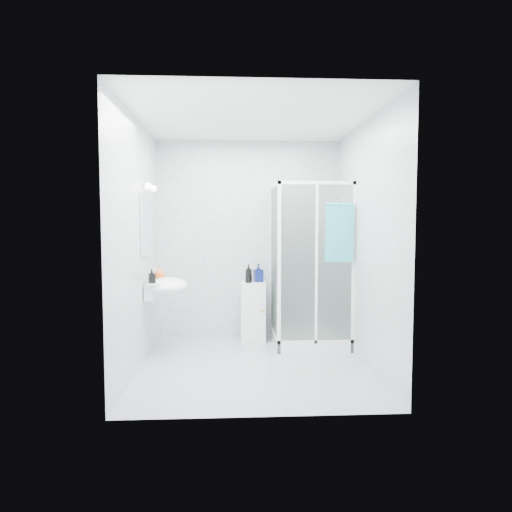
{
  "coord_description": "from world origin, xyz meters",
  "views": [
    {
      "loc": [
        -0.23,
        -4.77,
        1.51
      ],
      "look_at": [
        0.05,
        0.35,
        1.15
      ],
      "focal_mm": 32.0,
      "sensor_mm": 36.0,
      "label": 1
    }
  ],
  "objects": [
    {
      "name": "shampoo_bottle_b",
      "position": [
        0.12,
        1.08,
        0.88
      ],
      "size": [
        0.13,
        0.13,
        0.24
      ],
      "primitive_type": "imported",
      "rotation": [
        0.0,
        0.0,
        0.27
      ],
      "color": "navy",
      "rests_on": "storage_cabinet"
    },
    {
      "name": "soap_dispenser_black",
      "position": [
        -1.1,
        0.26,
        0.94
      ],
      "size": [
        0.09,
        0.09,
        0.15
      ],
      "primitive_type": "imported",
      "rotation": [
        0.0,
        0.0,
        0.33
      ],
      "color": "black",
      "rests_on": "wall_basin"
    },
    {
      "name": "wall_basin",
      "position": [
        -0.99,
        0.45,
        0.8
      ],
      "size": [
        0.46,
        0.56,
        0.35
      ],
      "color": "white",
      "rests_on": "ground"
    },
    {
      "name": "soap_dispenser_orange",
      "position": [
        -1.07,
        0.59,
        0.94
      ],
      "size": [
        0.14,
        0.14,
        0.15
      ],
      "primitive_type": "imported",
      "rotation": [
        0.0,
        0.0,
        -0.15
      ],
      "color": "#DA5419",
      "rests_on": "wall_basin"
    },
    {
      "name": "mirror",
      "position": [
        -1.19,
        0.45,
        1.5
      ],
      "size": [
        0.02,
        0.6,
        0.7
      ],
      "primitive_type": "cube",
      "color": "white",
      "rests_on": "room"
    },
    {
      "name": "wall_hooks",
      "position": [
        -0.25,
        1.26,
        1.62
      ],
      "size": [
        0.23,
        0.06,
        0.03
      ],
      "color": "silver",
      "rests_on": "room"
    },
    {
      "name": "hand_towel",
      "position": [
        1.0,
        0.36,
        1.43
      ],
      "size": [
        0.32,
        0.05,
        0.68
      ],
      "color": "teal",
      "rests_on": "shower_enclosure"
    },
    {
      "name": "shower_enclosure",
      "position": [
        0.67,
        0.77,
        0.45
      ],
      "size": [
        0.9,
        0.95,
        2.0
      ],
      "color": "white",
      "rests_on": "ground"
    },
    {
      "name": "room",
      "position": [
        0.0,
        0.0,
        1.3
      ],
      "size": [
        2.4,
        2.6,
        2.6
      ],
      "color": "silver",
      "rests_on": "ground"
    },
    {
      "name": "vanity_lights",
      "position": [
        -1.14,
        0.45,
        1.92
      ],
      "size": [
        0.1,
        0.4,
        0.08
      ],
      "color": "silver",
      "rests_on": "room"
    },
    {
      "name": "shampoo_bottle_a",
      "position": [
        -0.01,
        1.0,
        0.88
      ],
      "size": [
        0.09,
        0.09,
        0.24
      ],
      "primitive_type": "imported",
      "rotation": [
        0.0,
        0.0,
        -0.0
      ],
      "color": "black",
      "rests_on": "storage_cabinet"
    },
    {
      "name": "storage_cabinet",
      "position": [
        0.06,
        1.06,
        0.38
      ],
      "size": [
        0.34,
        0.35,
        0.76
      ],
      "rotation": [
        0.0,
        0.0,
        -0.07
      ],
      "color": "white",
      "rests_on": "ground"
    }
  ]
}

